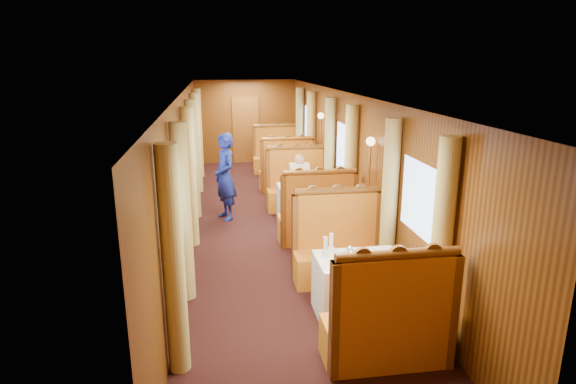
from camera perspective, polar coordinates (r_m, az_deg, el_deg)
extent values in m
cube|color=brown|center=(14.85, -5.03, 7.32)|extent=(0.80, 0.04, 2.00)
cube|color=white|center=(6.10, 8.40, -11.05)|extent=(1.05, 0.72, 0.75)
cube|color=#AE4513|center=(5.39, 11.37, -16.86)|extent=(1.30, 0.55, 0.45)
cube|color=#AE4513|center=(4.91, 12.62, -11.96)|extent=(1.30, 0.12, 0.80)
cylinder|color=brown|center=(4.73, 12.94, -7.21)|extent=(1.23, 0.10, 0.10)
cube|color=#AE4513|center=(6.99, 6.08, -8.76)|extent=(1.30, 0.55, 0.45)
cube|color=#AE4513|center=(6.96, 5.78, -3.34)|extent=(1.30, 0.12, 0.80)
cylinder|color=brown|center=(6.83, 5.88, 0.16)|extent=(1.23, 0.10, 0.10)
cube|color=white|center=(9.27, 2.16, -1.54)|extent=(1.05, 0.72, 0.75)
cube|color=#AE4513|center=(8.43, 3.35, -4.38)|extent=(1.30, 0.55, 0.45)
cube|color=#AE4513|center=(8.04, 3.73, -0.70)|extent=(1.30, 0.12, 0.80)
cylinder|color=brown|center=(7.93, 3.79, 2.36)|extent=(1.23, 0.10, 0.10)
cube|color=#AE4513|center=(10.21, 1.15, -0.81)|extent=(1.30, 0.55, 0.45)
cube|color=#AE4513|center=(10.26, 0.97, 2.88)|extent=(1.30, 0.12, 0.80)
cylinder|color=brown|center=(10.17, 0.98, 5.30)|extent=(1.23, 0.10, 0.10)
cube|color=white|center=(12.62, -0.81, 3.05)|extent=(1.05, 0.72, 0.75)
cube|color=#AE4513|center=(11.73, -0.17, 1.35)|extent=(1.30, 0.55, 0.45)
cube|color=#AE4513|center=(11.39, -0.01, 4.14)|extent=(1.30, 0.12, 0.80)
cylinder|color=brown|center=(11.31, -0.01, 6.33)|extent=(1.23, 0.10, 0.10)
cube|color=#AE4513|center=(13.57, -1.36, 3.28)|extent=(1.30, 0.55, 0.45)
cube|color=#AE4513|center=(13.66, -1.49, 6.03)|extent=(1.30, 0.12, 0.80)
cylinder|color=brown|center=(13.60, -1.50, 7.86)|extent=(1.23, 0.10, 0.10)
cube|color=silver|center=(5.89, 7.35, -7.93)|extent=(0.40, 0.34, 0.01)
cylinder|color=white|center=(5.93, 11.31, -7.93)|extent=(0.24, 0.24, 0.01)
cylinder|color=white|center=(5.92, 4.43, -7.35)|extent=(0.08, 0.08, 0.08)
cylinder|color=white|center=(5.87, 4.46, -6.16)|extent=(0.05, 0.05, 0.18)
cylinder|color=white|center=(6.03, 5.11, -6.90)|extent=(0.08, 0.08, 0.08)
cylinder|color=white|center=(5.98, 5.14, -5.73)|extent=(0.05, 0.05, 0.18)
cylinder|color=silver|center=(9.14, 2.22, 1.10)|extent=(0.06, 0.06, 0.14)
cylinder|color=silver|center=(12.55, -0.83, 5.06)|extent=(0.06, 0.06, 0.14)
cylinder|color=tan|center=(4.84, -13.44, -8.17)|extent=(0.22, 0.22, 2.35)
cylinder|color=tan|center=(6.30, -12.37, -2.53)|extent=(0.22, 0.22, 2.35)
cylinder|color=tan|center=(5.34, 17.70, -6.21)|extent=(0.22, 0.22, 2.35)
cylinder|color=tan|center=(6.69, 11.91, -1.44)|extent=(0.22, 0.22, 2.35)
cylinder|color=tan|center=(8.17, -11.59, 1.63)|extent=(0.22, 0.22, 2.35)
cylinder|color=tan|center=(9.69, -11.18, 3.80)|extent=(0.22, 0.22, 2.35)
cylinder|color=tan|center=(8.47, 7.39, 2.31)|extent=(0.22, 0.22, 2.35)
cylinder|color=tan|center=(9.95, 4.94, 4.34)|extent=(0.22, 0.22, 2.35)
cylinder|color=tan|center=(11.59, -10.82, 5.70)|extent=(0.22, 0.22, 2.35)
cylinder|color=tan|center=(13.13, -10.61, 6.83)|extent=(0.22, 0.22, 2.35)
cylinder|color=tan|center=(11.81, 2.74, 6.13)|extent=(0.22, 0.22, 2.35)
cylinder|color=tan|center=(13.33, 1.42, 7.21)|extent=(0.22, 0.22, 2.35)
cylinder|color=#BF8C3F|center=(7.30, -11.98, -2.08)|extent=(0.04, 0.04, 1.85)
sphere|color=#FFD18C|center=(7.08, -12.41, 5.32)|extent=(0.14, 0.14, 0.14)
cylinder|color=#BF8C3F|center=(7.65, 9.44, -1.15)|extent=(0.04, 0.04, 1.85)
sphere|color=#FFD18C|center=(7.43, 9.77, 5.93)|extent=(0.14, 0.14, 0.14)
cylinder|color=#BF8C3F|center=(10.69, -11.03, 3.51)|extent=(0.04, 0.04, 1.85)
sphere|color=#FFD18C|center=(10.54, -11.29, 8.60)|extent=(0.14, 0.14, 0.14)
cylinder|color=#BF8C3F|center=(10.93, 3.83, 4.02)|extent=(0.04, 0.04, 1.85)
sphere|color=#FFD18C|center=(10.78, 3.92, 9.01)|extent=(0.14, 0.14, 0.14)
imported|color=navy|center=(9.52, -7.47, 1.80)|extent=(0.61, 0.73, 1.72)
cube|color=beige|center=(9.92, 1.33, 1.84)|extent=(0.40, 0.24, 0.55)
sphere|color=tan|center=(9.84, 1.34, 3.88)|extent=(0.20, 0.20, 0.20)
cube|color=beige|center=(9.81, 1.49, 0.31)|extent=(0.36, 0.30, 0.14)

